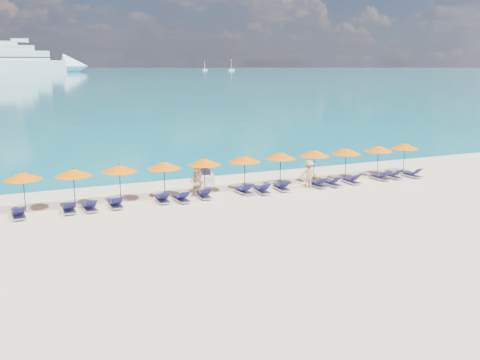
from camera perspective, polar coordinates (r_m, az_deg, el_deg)
name	(u,v)px	position (r m, az deg, el deg)	size (l,w,h in m)	color
ground	(262,212)	(29.30, 2.37, -3.44)	(1400.00, 1400.00, 0.00)	beige
sea	(12,70)	(685.46, -23.14, 10.70)	(1600.00, 1300.00, 0.01)	#1FA9B2
cruise_ship	(11,61)	(534.08, -23.24, 11.60)	(142.17, 40.92, 39.10)	white
sailboat_near	(205,69)	(637.12, -3.78, 11.69)	(5.80, 1.93, 10.64)	white
sailboat_far	(231,69)	(617.05, -0.93, 11.71)	(6.70, 2.23, 12.28)	white
jetski	(205,176)	(36.75, -3.71, 0.38)	(1.43, 2.63, 0.89)	silver
beachgoer_a	(198,178)	(33.24, -4.51, 0.19)	(0.72, 0.47, 1.98)	tan
beachgoer_b	(197,183)	(32.50, -4.64, -0.35)	(0.82, 0.47, 1.69)	tan
beachgoer_c	(309,174)	(34.98, 7.36, 0.62)	(1.19, 0.55, 1.84)	tan
umbrella_1	(23,176)	(31.13, -22.16, 0.40)	(2.10, 2.10, 2.28)	black
umbrella_2	(73,172)	(31.18, -17.38, 0.78)	(2.10, 2.10, 2.28)	black
umbrella_3	(119,168)	(31.70, -12.75, 1.22)	(2.10, 2.10, 2.28)	black
umbrella_4	(164,165)	(32.21, -8.12, 1.58)	(2.10, 2.10, 2.28)	black
umbrella_5	(205,162)	(33.12, -3.81, 1.97)	(2.10, 2.10, 2.28)	black
umbrella_6	(245,159)	(34.06, 0.51, 2.28)	(2.10, 2.10, 2.28)	black
umbrella_7	(281,156)	(35.35, 4.35, 2.62)	(2.10, 2.10, 2.28)	black
umbrella_8	(314,153)	(36.54, 7.94, 2.85)	(2.10, 2.10, 2.28)	black
umbrella_9	(346,151)	(37.79, 11.26, 3.05)	(2.10, 2.10, 2.28)	black
umbrella_10	(378,149)	(39.44, 14.56, 3.27)	(2.10, 2.10, 2.28)	black
umbrella_11	(405,146)	(41.20, 17.17, 3.49)	(2.10, 2.10, 2.28)	black
lounger_2	(18,214)	(30.43, -22.56, -3.34)	(0.73, 1.74, 0.66)	silver
lounger_3	(69,208)	(30.60, -17.78, -2.89)	(0.65, 1.71, 0.66)	silver
lounger_4	(90,207)	(30.63, -15.75, -2.75)	(0.74, 1.74, 0.66)	silver
lounger_5	(116,203)	(30.94, -13.13, -2.45)	(0.64, 1.71, 0.66)	silver
lounger_6	(162,198)	(31.58, -8.30, -1.96)	(0.72, 1.73, 0.66)	silver
lounger_7	(181,198)	(31.61, -6.29, -1.89)	(0.75, 1.74, 0.66)	silver
lounger_8	(204,194)	(32.30, -3.88, -1.53)	(0.75, 1.74, 0.66)	silver
lounger_9	(244,190)	(33.31, 0.40, -1.08)	(0.74, 1.74, 0.66)	silver
lounger_10	(262,190)	(33.46, 2.36, -1.03)	(0.72, 1.73, 0.66)	silver
lounger_11	(281,187)	(34.31, 4.44, -0.72)	(0.76, 1.75, 0.66)	silver
lounger_12	(317,184)	(35.43, 8.26, -0.39)	(0.66, 1.71, 0.66)	silver
lounger_13	(332,182)	(35.96, 9.74, -0.25)	(0.73, 1.74, 0.66)	silver
lounger_14	(351,180)	(36.89, 11.76, -0.01)	(0.63, 1.70, 0.66)	silver
lounger_15	(380,177)	(38.51, 14.72, 0.35)	(0.74, 1.74, 0.66)	silver
lounger_16	(393,175)	(39.25, 16.00, 0.50)	(0.65, 1.71, 0.66)	silver
lounger_17	(412,174)	(40.05, 17.85, 0.61)	(0.70, 1.73, 0.66)	silver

